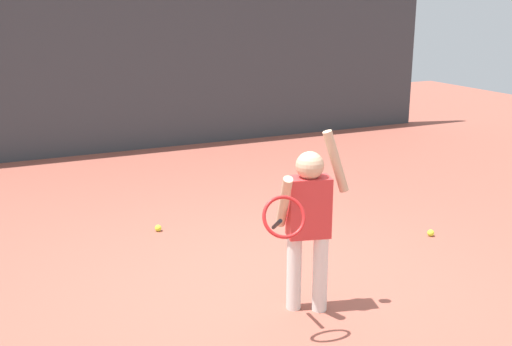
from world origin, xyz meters
TOP-DOWN VIEW (x-y plane):
  - ground_plane at (0.00, 0.00)m, footprint 20.00×20.00m
  - back_fence_windscreen at (0.00, 5.17)m, footprint 10.75×0.08m
  - fence_post_2 at (0.00, 5.23)m, footprint 0.09×0.09m
  - fence_post_3 at (2.61, 5.23)m, footprint 0.09×0.09m
  - fence_post_4 at (5.23, 5.23)m, footprint 0.09×0.09m
  - tennis_player at (0.07, -0.43)m, footprint 0.82×0.57m
  - tennis_ball_1 at (1.90, 0.36)m, footprint 0.07×0.07m
  - tennis_ball_2 at (-0.47, 1.60)m, footprint 0.07×0.07m

SIDE VIEW (x-z plane):
  - ground_plane at x=0.00m, z-range 0.00..0.00m
  - tennis_ball_1 at x=1.90m, z-range 0.00..0.07m
  - tennis_ball_2 at x=-0.47m, z-range 0.00..0.07m
  - tennis_player at x=0.07m, z-range 0.05..1.40m
  - back_fence_windscreen at x=0.00m, z-range 0.00..3.10m
  - fence_post_2 at x=0.00m, z-range 0.00..3.25m
  - fence_post_3 at x=2.61m, z-range 0.00..3.25m
  - fence_post_4 at x=5.23m, z-range 0.00..3.25m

